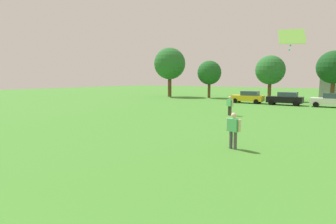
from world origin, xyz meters
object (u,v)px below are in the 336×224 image
object	(u,v)px
parked_car_black_1	(285,98)
parked_car_white_2	(332,100)
adult_bystander	(233,128)
bystander_near_trees	(230,104)
kite	(292,37)
tree_center	(270,70)
parked_car_yellow_0	(248,97)
tree_right	(334,67)
tree_far_left	(170,64)
tree_left	(209,73)

from	to	relation	value
parked_car_black_1	parked_car_white_2	world-z (taller)	same
adult_bystander	bystander_near_trees	distance (m)	12.70
kite	tree_center	distance (m)	29.49
adult_bystander	parked_car_yellow_0	bearing A→B (deg)	-55.75
tree_right	parked_car_yellow_0	bearing A→B (deg)	-137.12
parked_car_white_2	tree_center	size ratio (longest dim) A/B	0.62
parked_car_black_1	tree_far_left	xyz separation A→B (m)	(-21.46, 5.92, 5.24)
tree_far_left	tree_left	world-z (taller)	tree_far_left
tree_center	tree_right	xyz separation A→B (m)	(8.26, 2.80, 0.36)
parked_car_white_2	tree_right	distance (m)	10.17
parked_car_yellow_0	parked_car_white_2	world-z (taller)	same
adult_bystander	tree_far_left	size ratio (longest dim) A/B	0.20
tree_left	parked_car_black_1	bearing A→B (deg)	-26.95
parked_car_yellow_0	parked_car_black_1	world-z (taller)	same
adult_bystander	parked_car_black_1	world-z (taller)	adult_bystander
tree_center	parked_car_white_2	bearing A→B (deg)	-36.66
tree_left	tree_right	size ratio (longest dim) A/B	0.87
tree_center	tree_far_left	bearing A→B (deg)	-178.26
kite	tree_right	size ratio (longest dim) A/B	0.20
tree_far_left	kite	bearing A→B (deg)	-47.44
adult_bystander	kite	world-z (taller)	kite
parked_car_black_1	tree_right	size ratio (longest dim) A/B	0.58
tree_far_left	tree_center	size ratio (longest dim) A/B	1.31
bystander_near_trees	tree_left	xyz separation A→B (m)	(-11.67, 20.75, 3.31)
tree_far_left	adult_bystander	bearing A→B (deg)	-52.84
tree_right	tree_center	bearing A→B (deg)	-161.28
tree_far_left	tree_left	bearing A→B (deg)	9.00
bystander_near_trees	parked_car_white_2	world-z (taller)	bystander_near_trees
bystander_near_trees	parked_car_black_1	xyz separation A→B (m)	(2.31, 13.65, -0.21)
tree_left	tree_center	distance (m)	10.44
bystander_near_trees	kite	world-z (taller)	kite
bystander_near_trees	parked_car_white_2	distance (m)	15.54
tree_left	tree_far_left	bearing A→B (deg)	-171.00
adult_bystander	kite	size ratio (longest dim) A/B	1.23
parked_car_white_2	adult_bystander	bearing A→B (deg)	83.71
parked_car_yellow_0	tree_far_left	world-z (taller)	tree_far_left
bystander_near_trees	kite	bearing A→B (deg)	-21.05
parked_car_black_1	tree_far_left	world-z (taller)	tree_far_left
tree_center	tree_right	world-z (taller)	tree_right
parked_car_white_2	tree_far_left	bearing A→B (deg)	-12.57
kite	tree_far_left	size ratio (longest dim) A/B	0.16
kite	parked_car_black_1	xyz separation A→B (m)	(-4.17, 21.99, -4.75)
tree_center	parked_car_yellow_0	bearing A→B (deg)	-102.64
parked_car_black_1	tree_left	distance (m)	16.07
bystander_near_trees	tree_far_left	xyz separation A→B (m)	(-19.15, 19.57, 5.03)
parked_car_white_2	parked_car_yellow_0	bearing A→B (deg)	-1.81
kite	tree_center	world-z (taller)	tree_center
parked_car_black_1	tree_center	bearing A→B (deg)	-61.18
parked_car_white_2	tree_center	bearing A→B (deg)	-36.66
adult_bystander	tree_left	size ratio (longest dim) A/B	0.27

